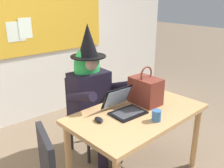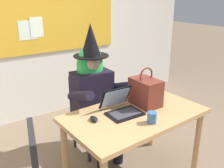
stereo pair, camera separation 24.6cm
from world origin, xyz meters
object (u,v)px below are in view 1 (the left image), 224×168
object	(u,v)px
coffee_mug	(156,116)
computer_mouse	(99,120)
laptop	(124,107)
handbag	(146,90)
person_costumed	(92,89)
desk_main	(137,121)
chair_at_desk	(87,110)

from	to	relation	value
coffee_mug	computer_mouse	bearing A→B (deg)	141.41
laptop	handbag	world-z (taller)	handbag
computer_mouse	coffee_mug	distance (m)	0.49
person_costumed	handbag	xyz separation A→B (m)	(0.26, -0.52, 0.07)
computer_mouse	handbag	bearing A→B (deg)	8.40
handbag	coffee_mug	xyz separation A→B (m)	(-0.20, -0.31, -0.09)
desk_main	laptop	xyz separation A→B (m)	(-0.09, 0.09, 0.14)
person_costumed	laptop	distance (m)	0.53
person_costumed	coffee_mug	distance (m)	0.84
chair_at_desk	laptop	distance (m)	0.70
chair_at_desk	person_costumed	distance (m)	0.32
computer_mouse	handbag	world-z (taller)	handbag
desk_main	handbag	world-z (taller)	handbag
computer_mouse	handbag	distance (m)	0.59
person_costumed	computer_mouse	world-z (taller)	person_costumed
person_costumed	computer_mouse	bearing A→B (deg)	-29.00
laptop	coffee_mug	bearing A→B (deg)	-71.67
chair_at_desk	desk_main	bearing A→B (deg)	4.15
desk_main	coffee_mug	distance (m)	0.26
desk_main	computer_mouse	distance (m)	0.41
handbag	coffee_mug	distance (m)	0.38
laptop	computer_mouse	size ratio (longest dim) A/B	3.17
desk_main	laptop	world-z (taller)	laptop
person_costumed	laptop	xyz separation A→B (m)	(-0.03, -0.52, -0.02)
desk_main	chair_at_desk	distance (m)	0.75
person_costumed	computer_mouse	distance (m)	0.62
laptop	computer_mouse	world-z (taller)	laptop
chair_at_desk	person_costumed	size ratio (longest dim) A/B	0.60
handbag	coffee_mug	bearing A→B (deg)	-122.65
computer_mouse	handbag	xyz separation A→B (m)	(0.58, 0.01, 0.12)
laptop	coffee_mug	xyz separation A→B (m)	(0.09, -0.31, -0.00)
handbag	laptop	bearing A→B (deg)	-179.53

